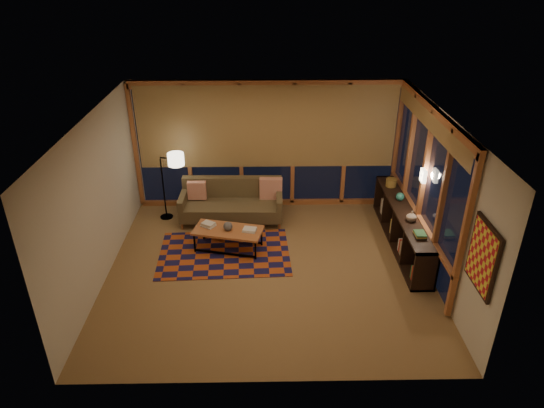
{
  "coord_description": "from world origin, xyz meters",
  "views": [
    {
      "loc": [
        -0.06,
        -6.95,
        4.9
      ],
      "look_at": [
        0.07,
        0.43,
        1.05
      ],
      "focal_mm": 32.0,
      "sensor_mm": 36.0,
      "label": 1
    }
  ],
  "objects_px": {
    "sofa": "(231,203)",
    "coffee_table": "(228,239)",
    "bookshelf": "(402,227)",
    "floor_lamp": "(163,185)"
  },
  "relations": [
    {
      "from": "sofa",
      "to": "coffee_table",
      "type": "bearing_deg",
      "value": -89.1
    },
    {
      "from": "sofa",
      "to": "coffee_table",
      "type": "height_order",
      "value": "sofa"
    },
    {
      "from": "sofa",
      "to": "floor_lamp",
      "type": "bearing_deg",
      "value": 173.73
    },
    {
      "from": "coffee_table",
      "to": "bookshelf",
      "type": "bearing_deg",
      "value": 15.43
    },
    {
      "from": "coffee_table",
      "to": "bookshelf",
      "type": "xyz_separation_m",
      "value": [
        3.22,
        0.12,
        0.16
      ]
    },
    {
      "from": "floor_lamp",
      "to": "coffee_table",
      "type": "bearing_deg",
      "value": -26.51
    },
    {
      "from": "coffee_table",
      "to": "floor_lamp",
      "type": "height_order",
      "value": "floor_lamp"
    },
    {
      "from": "bookshelf",
      "to": "coffee_table",
      "type": "bearing_deg",
      "value": -177.81
    },
    {
      "from": "coffee_table",
      "to": "floor_lamp",
      "type": "distance_m",
      "value": 1.91
    },
    {
      "from": "sofa",
      "to": "floor_lamp",
      "type": "xyz_separation_m",
      "value": [
        -1.37,
        0.18,
        0.32
      ]
    }
  ]
}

